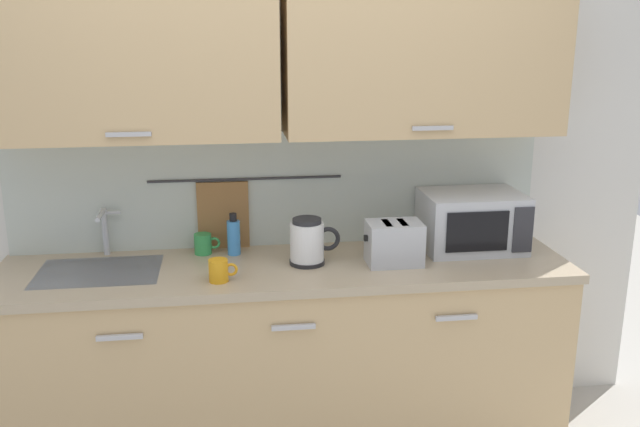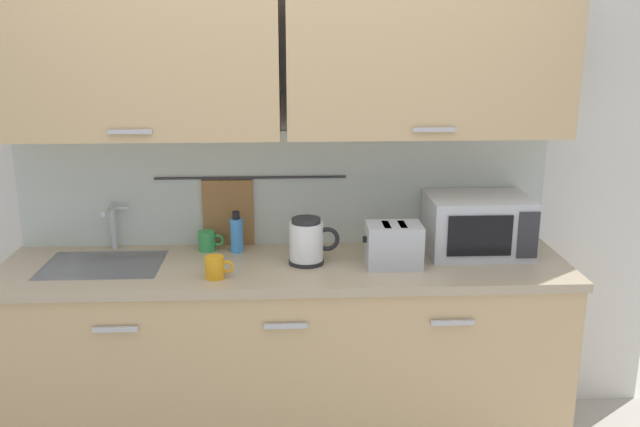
{
  "view_description": "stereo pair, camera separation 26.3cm",
  "coord_description": "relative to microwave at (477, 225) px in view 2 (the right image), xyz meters",
  "views": [
    {
      "loc": [
        -0.24,
        -2.58,
        1.93
      ],
      "look_at": [
        0.16,
        0.33,
        1.12
      ],
      "focal_mm": 38.69,
      "sensor_mm": 36.0,
      "label": 1
    },
    {
      "loc": [
        0.02,
        -2.6,
        1.93
      ],
      "look_at": [
        0.16,
        0.33,
        1.12
      ],
      "focal_mm": 38.69,
      "sensor_mm": 36.0,
      "label": 2
    }
  ],
  "objects": [
    {
      "name": "mug_near_sink",
      "position": [
        -1.25,
        0.09,
        -0.09
      ],
      "size": [
        0.12,
        0.08,
        0.09
      ],
      "color": "green",
      "rests_on": "counter_unit"
    },
    {
      "name": "back_wall_assembly",
      "position": [
        -0.89,
        0.12,
        0.49
      ],
      "size": [
        3.7,
        0.41,
        2.5
      ],
      "color": "silver",
      "rests_on": "ground"
    },
    {
      "name": "counter_unit",
      "position": [
        -0.9,
        -0.11,
        -0.58
      ],
      "size": [
        2.53,
        0.64,
        0.9
      ],
      "color": "tan",
      "rests_on": "ground"
    },
    {
      "name": "dish_soap_bottle",
      "position": [
        -1.11,
        0.06,
        -0.05
      ],
      "size": [
        0.06,
        0.06,
        0.2
      ],
      "color": "#3F8CD8",
      "rests_on": "counter_unit"
    },
    {
      "name": "microwave",
      "position": [
        0.0,
        0.0,
        0.0
      ],
      "size": [
        0.46,
        0.35,
        0.27
      ],
      "color": "silver",
      "rests_on": "counter_unit"
    },
    {
      "name": "mug_by_kettle",
      "position": [
        -1.18,
        -0.28,
        -0.09
      ],
      "size": [
        0.12,
        0.08,
        0.09
      ],
      "color": "orange",
      "rests_on": "counter_unit"
    },
    {
      "name": "toaster",
      "position": [
        -0.41,
        -0.16,
        -0.04
      ],
      "size": [
        0.26,
        0.17,
        0.19
      ],
      "color": "#B7BABF",
      "rests_on": "counter_unit"
    },
    {
      "name": "sink_faucet",
      "position": [
        -1.69,
        0.12,
        0.01
      ],
      "size": [
        0.09,
        0.17,
        0.22
      ],
      "color": "#B2B5BA",
      "rests_on": "counter_unit"
    },
    {
      "name": "electric_kettle",
      "position": [
        -0.79,
        -0.11,
        -0.03
      ],
      "size": [
        0.23,
        0.16,
        0.21
      ],
      "color": "black",
      "rests_on": "counter_unit"
    }
  ]
}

